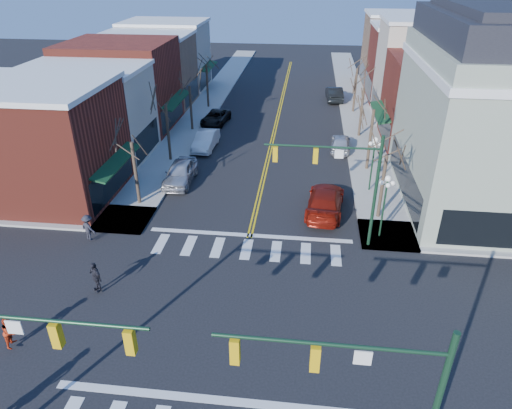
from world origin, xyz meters
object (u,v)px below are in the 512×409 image
(car_right_near, at_px, (325,201))
(victorian_corner, at_px, (509,112))
(car_left_far, at_px, (216,118))
(lamppost_corner, at_px, (385,196))
(pedestrian_red_b, at_px, (10,331))
(car_left_near, at_px, (180,172))
(pedestrian_dark_b, at_px, (88,228))
(car_right_mid, at_px, (341,143))
(car_right_far, at_px, (334,94))
(pedestrian_dark_a, at_px, (95,277))
(car_left_mid, at_px, (206,140))
(lamppost_midblock, at_px, (373,155))

(car_right_near, bearing_deg, victorian_corner, -159.45)
(victorian_corner, relative_size, car_left_far, 2.91)
(lamppost_corner, distance_m, pedestrian_red_b, 21.13)
(car_left_near, bearing_deg, car_right_near, -17.30)
(car_left_near, relative_size, pedestrian_dark_b, 2.92)
(victorian_corner, relative_size, car_right_mid, 3.30)
(car_right_far, bearing_deg, car_left_near, 59.06)
(lamppost_corner, xyz_separation_m, pedestrian_dark_a, (-15.50, -7.20, -1.94))
(car_left_mid, distance_m, pedestrian_dark_a, 21.01)
(car_left_near, bearing_deg, car_right_mid, 32.74)
(victorian_corner, xyz_separation_m, pedestrian_dark_b, (-26.32, -8.54, -5.65))
(lamppost_midblock, height_order, pedestrian_dark_a, lamppost_midblock)
(car_right_far, bearing_deg, victorian_corner, 108.10)
(car_left_far, bearing_deg, car_right_far, 45.99)
(lamppost_midblock, distance_m, car_left_near, 14.75)
(car_left_near, height_order, car_right_far, car_left_near)
(car_left_near, xyz_separation_m, car_left_mid, (0.45, 7.36, -0.06))
(car_left_mid, height_order, car_right_near, car_right_near)
(car_right_far, bearing_deg, car_right_mid, 86.31)
(pedestrian_dark_b, bearing_deg, car_left_near, -84.53)
(car_left_near, height_order, car_right_near, car_right_near)
(lamppost_corner, bearing_deg, victorian_corner, 35.86)
(car_left_mid, xyz_separation_m, pedestrian_dark_b, (-3.88, -16.30, 0.22))
(car_left_far, xyz_separation_m, pedestrian_dark_a, (-0.90, -28.01, 0.35))
(car_left_mid, bearing_deg, car_right_near, -43.15)
(lamppost_corner, bearing_deg, pedestrian_dark_b, -171.98)
(lamppost_midblock, xyz_separation_m, car_left_far, (-14.60, 14.31, -2.28))
(pedestrian_dark_b, bearing_deg, car_left_far, -71.91)
(pedestrian_dark_a, bearing_deg, lamppost_corner, 60.59)
(car_left_mid, bearing_deg, car_left_near, -91.51)
(victorian_corner, relative_size, lamppost_corner, 3.29)
(pedestrian_red_b, bearing_deg, car_right_far, -27.41)
(car_right_near, xyz_separation_m, car_right_far, (1.60, 28.30, -0.01))
(pedestrian_red_b, bearing_deg, pedestrian_dark_a, -35.19)
(car_left_mid, bearing_deg, pedestrian_dark_b, -101.37)
(car_right_mid, height_order, car_right_far, car_right_far)
(lamppost_corner, bearing_deg, car_right_near, 138.97)
(car_left_near, height_order, car_left_far, car_left_near)
(lamppost_midblock, distance_m, car_right_near, 5.34)
(lamppost_midblock, bearing_deg, car_left_mid, 152.82)
(lamppost_corner, bearing_deg, car_left_near, 156.33)
(lamppost_corner, relative_size, car_right_far, 0.84)
(car_left_near, xyz_separation_m, car_right_far, (12.80, 24.86, -0.01))
(pedestrian_red_b, bearing_deg, victorian_corner, -63.25)
(lamppost_corner, bearing_deg, pedestrian_red_b, -147.40)
(pedestrian_dark_b, bearing_deg, pedestrian_red_b, 118.41)
(car_right_mid, bearing_deg, car_left_near, 36.64)
(lamppost_midblock, relative_size, car_right_near, 0.74)
(car_left_near, distance_m, car_right_far, 27.96)
(pedestrian_red_b, bearing_deg, lamppost_midblock, -51.74)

